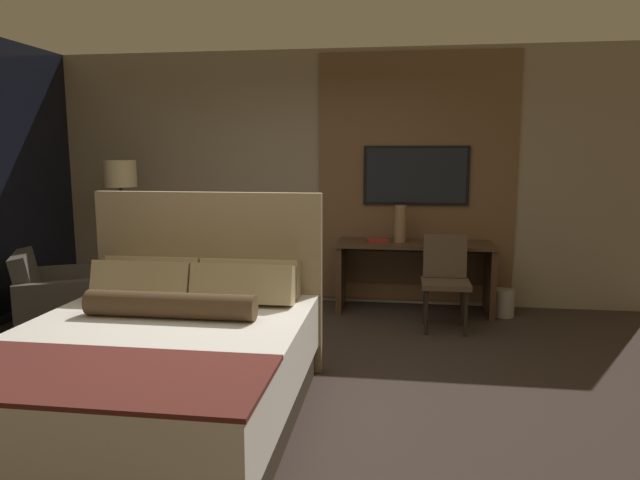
# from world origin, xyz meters

# --- Properties ---
(ground_plane) EXTENTS (16.00, 16.00, 0.00)m
(ground_plane) POSITION_xyz_m (0.00, 0.00, 0.00)
(ground_plane) COLOR #332823
(wall_back_tv_panel) EXTENTS (7.20, 0.09, 2.80)m
(wall_back_tv_panel) POSITION_xyz_m (0.13, 2.59, 1.40)
(wall_back_tv_panel) COLOR gray
(wall_back_tv_panel) RESTS_ON ground_plane
(bed) EXTENTS (1.79, 2.18, 1.39)m
(bed) POSITION_xyz_m (-0.57, -0.53, 0.37)
(bed) COLOR #33281E
(bed) RESTS_ON ground_plane
(desk) EXTENTS (1.63, 0.57, 0.75)m
(desk) POSITION_xyz_m (1.07, 2.28, 0.50)
(desk) COLOR #422D1E
(desk) RESTS_ON ground_plane
(tv) EXTENTS (1.13, 0.04, 0.64)m
(tv) POSITION_xyz_m (1.07, 2.52, 1.44)
(tv) COLOR black
(desk_chair) EXTENTS (0.45, 0.45, 0.90)m
(desk_chair) POSITION_xyz_m (1.35, 1.70, 0.54)
(desk_chair) COLOR #4C3D2D
(desk_chair) RESTS_ON ground_plane
(armchair_by_window) EXTENTS (1.18, 1.20, 0.77)m
(armchair_by_window) POSITION_xyz_m (-2.29, 1.19, 0.25)
(armchair_by_window) COLOR #47423D
(armchair_by_window) RESTS_ON ground_plane
(floor_lamp) EXTENTS (0.34, 0.34, 1.60)m
(floor_lamp) POSITION_xyz_m (-2.05, 1.96, 1.34)
(floor_lamp) COLOR #282623
(floor_lamp) RESTS_ON ground_plane
(vase_tall) EXTENTS (0.12, 0.12, 0.39)m
(vase_tall) POSITION_xyz_m (0.91, 2.25, 0.94)
(vase_tall) COLOR #846647
(vase_tall) RESTS_ON desk
(book) EXTENTS (0.25, 0.21, 0.03)m
(book) POSITION_xyz_m (0.67, 2.25, 0.76)
(book) COLOR maroon
(book) RESTS_ON desk
(waste_bin) EXTENTS (0.22, 0.22, 0.28)m
(waste_bin) POSITION_xyz_m (1.99, 2.19, 0.14)
(waste_bin) COLOR gray
(waste_bin) RESTS_ON ground_plane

